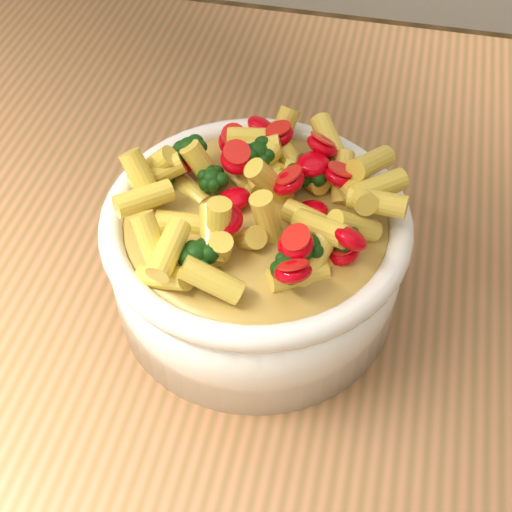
# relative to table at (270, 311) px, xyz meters

# --- Properties ---
(table) EXTENTS (1.20, 0.80, 0.90)m
(table) POSITION_rel_table_xyz_m (0.00, 0.00, 0.00)
(table) COLOR #AF734B
(table) RESTS_ON ground
(serving_bowl) EXTENTS (0.24, 0.24, 0.10)m
(serving_bowl) POSITION_rel_table_xyz_m (-0.00, -0.06, 0.15)
(serving_bowl) COLOR white
(serving_bowl) RESTS_ON table
(pasta_salad) EXTENTS (0.19, 0.19, 0.04)m
(pasta_salad) POSITION_rel_table_xyz_m (-0.00, -0.06, 0.22)
(pasta_salad) COLOR #FDDA4F
(pasta_salad) RESTS_ON serving_bowl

